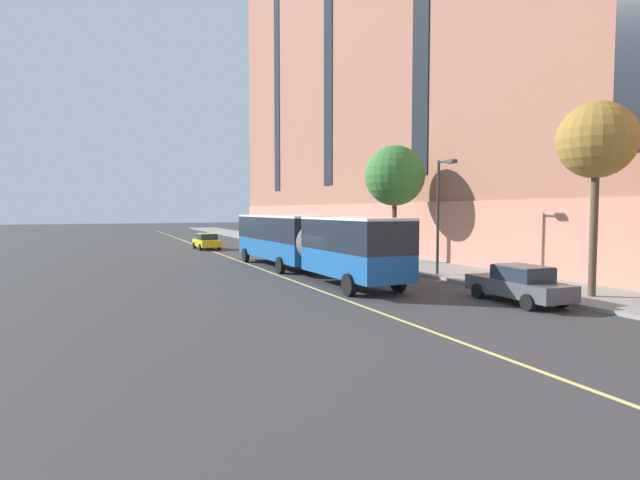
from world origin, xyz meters
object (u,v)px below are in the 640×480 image
(street_tree_mid_block, at_px, (395,176))
(fire_hydrant, at_px, (305,246))
(parked_car_darkgray_1, at_px, (519,284))
(taxi_cab, at_px, (207,241))
(parked_car_red_3, at_px, (348,253))
(parked_car_white_2, at_px, (294,244))
(city_bus, at_px, (304,240))
(street_lamp, at_px, (441,204))
(street_tree_near_corner, at_px, (597,141))

(street_tree_mid_block, distance_m, fire_hydrant, 14.22)
(parked_car_darkgray_1, height_order, taxi_cab, same)
(taxi_cab, bearing_deg, parked_car_darkgray_1, -79.40)
(parked_car_red_3, xyz_separation_m, fire_hydrant, (1.62, 12.05, -0.29))
(parked_car_white_2, distance_m, street_tree_mid_block, 13.07)
(parked_car_red_3, xyz_separation_m, street_tree_mid_block, (3.20, -0.88, 5.41))
(fire_hydrant, bearing_deg, taxi_cab, 145.88)
(parked_car_white_2, relative_size, street_tree_mid_block, 0.56)
(parked_car_red_3, bearing_deg, city_bus, -143.98)
(city_bus, xyz_separation_m, fire_hydrant, (6.32, 15.48, -1.52))
(taxi_cab, distance_m, street_tree_mid_block, 21.48)
(street_lamp, relative_size, fire_hydrant, 8.94)
(street_lamp, bearing_deg, parked_car_red_3, 102.02)
(taxi_cab, distance_m, fire_hydrant, 9.76)
(city_bus, xyz_separation_m, parked_car_white_2, (4.67, 14.00, -1.23))
(parked_car_darkgray_1, distance_m, fire_hydrant, 27.91)
(parked_car_darkgray_1, xyz_separation_m, street_lamp, (1.94, 7.73, 3.35))
(parked_car_red_3, xyz_separation_m, street_tree_near_corner, (3.20, -16.46, 5.87))
(street_tree_near_corner, distance_m, street_lamp, 8.89)
(taxi_cab, relative_size, fire_hydrant, 6.31)
(parked_car_red_3, distance_m, taxi_cab, 18.68)
(parked_car_red_3, height_order, street_tree_near_corner, street_tree_near_corner)
(city_bus, relative_size, fire_hydrant, 26.93)
(parked_car_red_3, distance_m, street_tree_mid_block, 6.34)
(parked_car_white_2, xyz_separation_m, street_tree_mid_block, (3.23, -11.46, 5.41))
(parked_car_darkgray_1, height_order, parked_car_white_2, same)
(taxi_cab, relative_size, street_lamp, 0.71)
(street_tree_near_corner, relative_size, street_tree_mid_block, 1.00)
(parked_car_red_3, height_order, street_tree_mid_block, street_tree_mid_block)
(taxi_cab, height_order, street_tree_near_corner, street_tree_near_corner)
(street_tree_mid_block, relative_size, street_lamp, 1.27)
(parked_car_darkgray_1, bearing_deg, parked_car_white_2, 89.58)
(street_tree_mid_block, relative_size, fire_hydrant, 11.36)
(city_bus, xyz_separation_m, parked_car_darkgray_1, (4.48, -12.37, -1.23))
(city_bus, distance_m, parked_car_white_2, 14.81)
(street_lamp, bearing_deg, taxi_cab, 107.73)
(parked_car_darkgray_1, height_order, fire_hydrant, parked_car_darkgray_1)
(parked_car_white_2, height_order, parked_car_red_3, same)
(parked_car_white_2, xyz_separation_m, street_tree_near_corner, (3.23, -27.03, 5.87))
(parked_car_darkgray_1, xyz_separation_m, street_tree_mid_block, (3.42, 14.91, 5.41))
(city_bus, height_order, parked_car_darkgray_1, city_bus)
(parked_car_white_2, relative_size, street_tree_near_corner, 0.56)
(parked_car_darkgray_1, distance_m, parked_car_red_3, 15.80)
(city_bus, bearing_deg, parked_car_darkgray_1, -70.09)
(city_bus, relative_size, street_tree_near_corner, 2.38)
(street_tree_mid_block, height_order, street_lamp, street_tree_mid_block)
(city_bus, height_order, parked_car_red_3, city_bus)
(city_bus, height_order, taxi_cab, city_bus)
(street_tree_mid_block, xyz_separation_m, street_lamp, (-1.48, -7.18, -2.06))
(taxi_cab, xyz_separation_m, street_tree_near_corner, (9.66, -33.99, 5.87))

